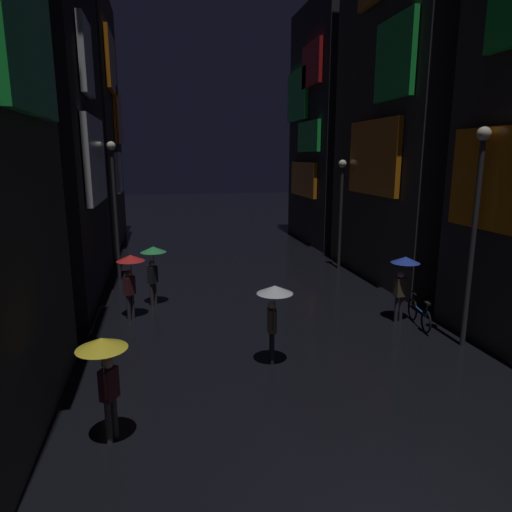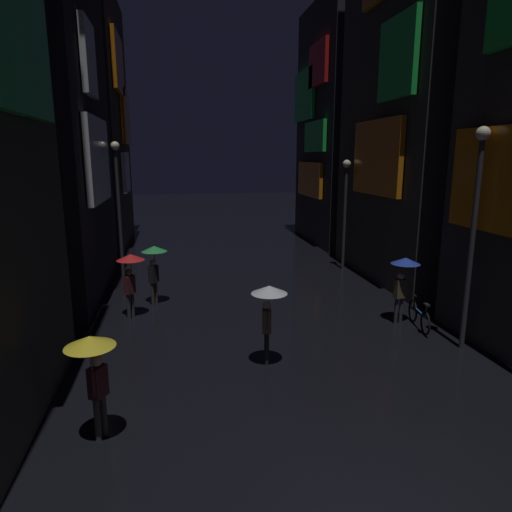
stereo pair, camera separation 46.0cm
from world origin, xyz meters
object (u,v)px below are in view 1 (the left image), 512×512
(streetlamp_right_far, at_px, (341,201))
(pedestrian_midstreet_left_green, at_px, (153,259))
(pedestrian_foreground_left_clear, at_px, (274,302))
(pedestrian_far_right_red, at_px, (130,269))
(pedestrian_near_crossing_yellow, at_px, (104,360))
(bicycle_parked_at_storefront, at_px, (419,314))
(streetlamp_right_near, at_px, (475,215))
(streetlamp_left_far, at_px, (114,196))
(pedestrian_foreground_right_blue, at_px, (404,271))

(streetlamp_right_far, bearing_deg, pedestrian_midstreet_left_green, -156.06)
(pedestrian_foreground_left_clear, relative_size, pedestrian_far_right_red, 1.00)
(pedestrian_near_crossing_yellow, height_order, bicycle_parked_at_storefront, pedestrian_near_crossing_yellow)
(bicycle_parked_at_storefront, height_order, streetlamp_right_far, streetlamp_right_far)
(pedestrian_foreground_left_clear, bearing_deg, streetlamp_right_near, 0.89)
(pedestrian_midstreet_left_green, distance_m, streetlamp_left_far, 4.43)
(pedestrian_foreground_left_clear, xyz_separation_m, streetlamp_right_far, (5.51, 9.30, 1.53))
(pedestrian_midstreet_left_green, relative_size, pedestrian_far_right_red, 1.00)
(pedestrian_midstreet_left_green, bearing_deg, pedestrian_foreground_left_clear, -61.63)
(pedestrian_midstreet_left_green, height_order, streetlamp_right_far, streetlamp_right_far)
(pedestrian_midstreet_left_green, distance_m, streetlamp_right_near, 10.29)
(pedestrian_near_crossing_yellow, distance_m, pedestrian_foreground_right_blue, 9.81)
(pedestrian_foreground_left_clear, relative_size, streetlamp_right_near, 0.36)
(pedestrian_near_crossing_yellow, relative_size, bicycle_parked_at_storefront, 1.18)
(bicycle_parked_at_storefront, relative_size, streetlamp_right_far, 0.36)
(streetlamp_right_far, distance_m, streetlamp_left_far, 10.01)
(pedestrian_foreground_left_clear, xyz_separation_m, streetlamp_right_near, (5.51, 0.09, 2.02))
(pedestrian_foreground_right_blue, height_order, bicycle_parked_at_storefront, pedestrian_foreground_right_blue)
(pedestrian_foreground_left_clear, bearing_deg, pedestrian_foreground_right_blue, 25.05)
(pedestrian_near_crossing_yellow, bearing_deg, pedestrian_foreground_right_blue, 29.37)
(streetlamp_right_far, bearing_deg, pedestrian_foreground_left_clear, -120.63)
(pedestrian_midstreet_left_green, distance_m, bicycle_parked_at_storefront, 9.05)
(pedestrian_near_crossing_yellow, relative_size, streetlamp_left_far, 0.37)
(pedestrian_foreground_right_blue, xyz_separation_m, streetlamp_right_near, (0.71, -2.15, 2.02))
(bicycle_parked_at_storefront, distance_m, streetlamp_right_far, 8.14)
(streetlamp_right_far, height_order, streetlamp_right_near, streetlamp_right_near)
(pedestrian_foreground_right_blue, distance_m, pedestrian_far_right_red, 8.72)
(pedestrian_midstreet_left_green, relative_size, streetlamp_left_far, 0.37)
(pedestrian_foreground_right_blue, bearing_deg, pedestrian_midstreet_left_green, 157.07)
(pedestrian_foreground_right_blue, bearing_deg, pedestrian_foreground_left_clear, -154.95)
(bicycle_parked_at_storefront, relative_size, streetlamp_left_far, 0.31)
(streetlamp_left_far, bearing_deg, bicycle_parked_at_storefront, -38.18)
(streetlamp_right_near, bearing_deg, pedestrian_foreground_right_blue, 108.36)
(streetlamp_right_far, bearing_deg, streetlamp_left_far, -179.55)
(pedestrian_foreground_right_blue, height_order, pedestrian_far_right_red, same)
(bicycle_parked_at_storefront, bearing_deg, pedestrian_far_right_red, 163.59)
(pedestrian_midstreet_left_green, bearing_deg, pedestrian_foreground_right_blue, -22.93)
(pedestrian_foreground_right_blue, relative_size, streetlamp_right_near, 0.36)
(streetlamp_right_near, bearing_deg, streetlamp_right_far, 90.00)
(pedestrian_foreground_left_clear, xyz_separation_m, bicycle_parked_at_storefront, (5.10, 1.68, -1.28))
(pedestrian_near_crossing_yellow, height_order, pedestrian_far_right_red, same)
(pedestrian_foreground_right_blue, relative_size, bicycle_parked_at_storefront, 1.18)
(pedestrian_near_crossing_yellow, bearing_deg, pedestrian_far_right_red, 89.47)
(pedestrian_far_right_red, bearing_deg, streetlamp_left_far, 99.21)
(pedestrian_foreground_left_clear, relative_size, streetlamp_right_far, 0.42)
(pedestrian_foreground_left_clear, distance_m, streetlamp_right_far, 10.91)
(pedestrian_midstreet_left_green, bearing_deg, pedestrian_far_right_red, -119.13)
(streetlamp_right_far, bearing_deg, streetlamp_right_near, -90.00)
(pedestrian_near_crossing_yellow, xyz_separation_m, pedestrian_far_right_red, (0.06, 6.84, 0.00))
(bicycle_parked_at_storefront, xyz_separation_m, streetlamp_right_near, (0.40, -1.59, 3.30))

